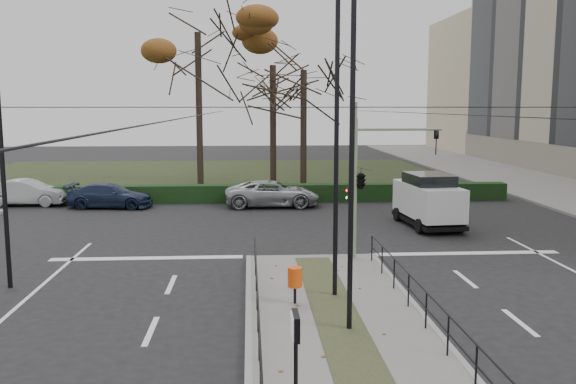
# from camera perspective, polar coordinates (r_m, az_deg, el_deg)

# --- Properties ---
(ground) EXTENTS (140.00, 140.00, 0.00)m
(ground) POSITION_cam_1_polar(r_m,az_deg,el_deg) (17.68, 3.82, -10.20)
(ground) COLOR black
(ground) RESTS_ON ground
(median_island) EXTENTS (4.40, 15.00, 0.14)m
(median_island) POSITION_cam_1_polar(r_m,az_deg,el_deg) (15.33, 5.06, -12.86)
(median_island) COLOR slate
(median_island) RESTS_ON ground
(sidewalk_east) EXTENTS (8.00, 90.00, 0.14)m
(sidewalk_east) POSITION_cam_1_polar(r_m,az_deg,el_deg) (43.96, 23.75, 0.21)
(sidewalk_east) COLOR slate
(sidewalk_east) RESTS_ON ground
(park) EXTENTS (38.00, 26.00, 0.10)m
(park) POSITION_cam_1_polar(r_m,az_deg,el_deg) (49.10, -8.06, 1.54)
(park) COLOR black
(park) RESTS_ON ground
(hedge) EXTENTS (38.00, 1.00, 1.00)m
(hedge) POSITION_cam_1_polar(r_m,az_deg,el_deg) (35.80, -9.68, -0.16)
(hedge) COLOR black
(hedge) RESTS_ON ground
(median_railing) EXTENTS (4.14, 13.24, 0.92)m
(median_railing) POSITION_cam_1_polar(r_m,az_deg,el_deg) (14.94, 5.17, -9.74)
(median_railing) COLOR black
(median_railing) RESTS_ON median_island
(catenary) EXTENTS (20.00, 34.00, 6.00)m
(catenary) POSITION_cam_1_polar(r_m,az_deg,el_deg) (18.52, 3.27, 1.49)
(catenary) COLOR black
(catenary) RESTS_ON ground
(traffic_light) EXTENTS (3.38, 1.94, 4.97)m
(traffic_light) POSITION_cam_1_polar(r_m,az_deg,el_deg) (21.67, 7.04, 1.35)
(traffic_light) COLOR gray
(traffic_light) RESTS_ON median_island
(litter_bin) EXTENTS (0.40, 0.40, 1.02)m
(litter_bin) POSITION_cam_1_polar(r_m,az_deg,el_deg) (16.85, 0.65, -8.03)
(litter_bin) COLOR black
(litter_bin) RESTS_ON median_island
(info_panel) EXTENTS (0.12, 0.54, 2.08)m
(info_panel) POSITION_cam_1_polar(r_m,az_deg,el_deg) (10.15, 0.71, -13.67)
(info_panel) COLOR black
(info_panel) RESTS_ON median_island
(streetlamp_median_near) EXTENTS (0.73, 0.15, 8.78)m
(streetlamp_median_near) POSITION_cam_1_polar(r_m,az_deg,el_deg) (14.36, 6.07, 4.30)
(streetlamp_median_near) COLOR black
(streetlamp_median_near) RESTS_ON median_island
(streetlamp_median_far) EXTENTS (0.76, 0.15, 9.05)m
(streetlamp_median_far) POSITION_cam_1_polar(r_m,az_deg,el_deg) (17.01, 4.63, 5.36)
(streetlamp_median_far) COLOR black
(streetlamp_median_far) RESTS_ON median_island
(parked_car_second) EXTENTS (4.50, 1.71, 1.46)m
(parked_car_second) POSITION_cam_1_polar(r_m,az_deg,el_deg) (37.13, -23.24, -0.05)
(parked_car_second) COLOR #9A9DA1
(parked_car_second) RESTS_ON ground
(parked_car_third) EXTENTS (4.80, 2.38, 1.34)m
(parked_car_third) POSITION_cam_1_polar(r_m,az_deg,el_deg) (34.78, -16.30, -0.33)
(parked_car_third) COLOR #1B243F
(parked_car_third) RESTS_ON ground
(parked_car_fourth) EXTENTS (5.24, 2.46, 1.45)m
(parked_car_fourth) POSITION_cam_1_polar(r_m,az_deg,el_deg) (33.79, -1.45, -0.15)
(parked_car_fourth) COLOR #9A9DA1
(parked_car_fourth) RESTS_ON ground
(white_van) EXTENTS (2.43, 4.77, 2.46)m
(white_van) POSITION_cam_1_polar(r_m,az_deg,el_deg) (28.82, 12.99, -0.66)
(white_van) COLOR silver
(white_van) RESTS_ON ground
(rust_tree) EXTENTS (8.73, 8.73, 13.68)m
(rust_tree) POSITION_cam_1_polar(r_m,az_deg,el_deg) (43.06, -8.46, 14.56)
(rust_tree) COLOR black
(rust_tree) RESTS_ON park
(bare_tree_center) EXTENTS (6.34, 6.34, 10.95)m
(bare_tree_center) POSITION_cam_1_polar(r_m,az_deg,el_deg) (42.88, -1.43, 10.97)
(bare_tree_center) COLOR black
(bare_tree_center) RESTS_ON park
(bare_tree_near) EXTENTS (7.86, 7.86, 10.45)m
(bare_tree_near) POSITION_cam_1_polar(r_m,az_deg,el_deg) (42.01, 1.48, 10.56)
(bare_tree_near) COLOR black
(bare_tree_near) RESTS_ON park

